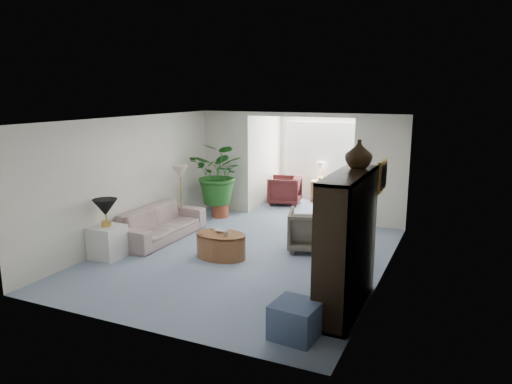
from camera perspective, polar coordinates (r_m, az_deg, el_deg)
The scene contains 26 objects.
floor at distance 8.87m, azimuth -1.61°, elevation -7.70°, with size 6.00×6.00×0.00m, color #8094A9.
sunroom_floor at distance 12.53m, azimuth 6.60°, elevation -1.90°, with size 2.60×2.60×0.00m, color #8094A9.
back_pier_left at distance 12.02m, azimuth -3.56°, elevation 3.63°, with size 1.20×0.12×2.50m, color white.
back_pier_right at distance 10.80m, azimuth 14.60°, elevation 2.32°, with size 1.20×0.12×2.50m, color white.
back_header at distance 11.14m, azimuth 5.15°, elevation 9.16°, with size 2.60×0.12×0.10m, color white.
window_pane at distance 13.30m, azimuth 8.18°, elevation 4.99°, with size 2.20×0.02×1.50m, color white.
window_blinds at distance 13.27m, azimuth 8.14°, elevation 4.97°, with size 2.20×0.02×1.50m, color white.
framed_picture at distance 7.62m, azimuth 14.87°, elevation 1.85°, with size 0.04×0.50×0.40m, color #B7A692.
sofa at distance 10.03m, azimuth -11.32°, elevation -3.67°, with size 2.22×0.87×0.65m, color #B8AD9B.
end_table at distance 9.15m, azimuth -17.26°, elevation -5.69°, with size 0.54×0.54×0.59m, color white.
table_lamp at distance 8.98m, azimuth -17.51°, elevation -1.76°, with size 0.44×0.44×0.30m, color black.
floor_lamp at distance 10.61m, azimuth -9.01°, elevation 2.39°, with size 0.36×0.36×0.28m, color beige.
coffee_table at distance 8.78m, azimuth -4.19°, elevation -6.39°, with size 0.95×0.95×0.45m, color #956136.
coffee_bowl at distance 8.81m, azimuth -4.19°, elevation -4.61°, with size 0.21×0.21×0.05m, color silver.
coffee_cup at distance 8.55m, azimuth -3.65°, elevation -4.97°, with size 0.10×0.10×0.10m, color #B4AE9D.
wingback_chair at distance 9.18m, azimuth 6.60°, elevation -4.53°, with size 0.84×0.86×0.79m, color #5C5749.
side_table_dark at distance 9.31m, azimuth 11.28°, elevation -5.03°, with size 0.50×0.40×0.61m, color black.
entertainment_cabinet at distance 6.66m, azimuth 10.77°, elevation -5.97°, with size 0.46×1.72×1.92m, color black.
cabinet_urn at distance 6.89m, azimuth 12.14°, elevation 4.45°, with size 0.38×0.38×0.40m, color black.
ottoman at distance 6.12m, azimuth 4.76°, elevation -14.93°, with size 0.55×0.55×0.44m, color slate.
plant_pot at distance 11.60m, azimuth -4.28°, elevation -2.18°, with size 0.40×0.40×0.32m, color #9C482D.
house_plant at distance 11.41m, azimuth -4.35°, elevation 2.20°, with size 1.33×1.15×1.48m, color #246221.
sunroom_chair_blue at distance 12.39m, azimuth 9.91°, elevation -0.62°, with size 0.70×0.72×0.65m, color slate.
sunroom_chair_maroon at distance 12.82m, azimuth 3.43°, elevation 0.20°, with size 0.81×0.83×0.76m, color #57211D.
sunroom_table at distance 13.30m, azimuth 7.60°, elevation 0.14°, with size 0.47×0.36×0.57m, color #956136.
shelf_clutter at distance 6.65m, azimuth 10.59°, elevation -3.44°, with size 0.30×1.11×1.06m.
Camera 1 is at (3.66, -7.51, 2.98)m, focal length 33.60 mm.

